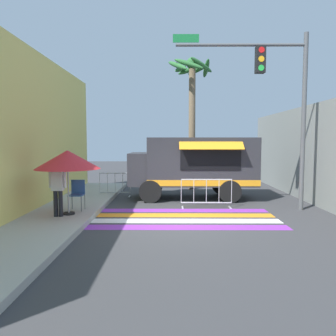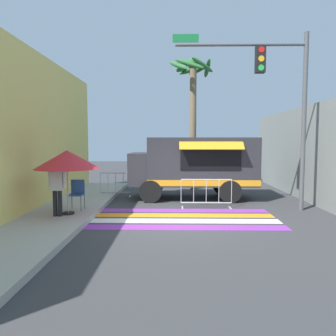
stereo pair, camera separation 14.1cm
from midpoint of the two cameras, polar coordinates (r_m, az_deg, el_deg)
ground_plane at (r=10.05m, az=1.78°, el=-9.41°), size 60.00×60.00×0.00m
sidewalk_left at (r=11.07m, az=-24.20°, el=-8.06°), size 4.40×16.00×0.17m
building_left_facade at (r=10.85m, az=-24.96°, el=5.88°), size 0.25×16.00×5.52m
concrete_wall_right at (r=13.91m, az=24.52°, el=2.20°), size 0.20×16.00×3.89m
crosswalk_painted at (r=10.57m, az=1.75°, el=-8.69°), size 6.40×2.84×0.01m
food_truck at (r=13.99m, az=4.48°, el=0.87°), size 5.28×2.73×2.60m
traffic_signal_pole at (r=12.26m, az=18.98°, el=12.73°), size 4.66×0.29×6.17m
patio_umbrella at (r=10.56m, az=-16.80°, el=1.39°), size 1.99×1.99×2.00m
folding_chair at (r=11.33m, az=-15.23°, el=-3.99°), size 0.45×0.45×0.99m
vendor_person at (r=10.44m, az=-18.38°, el=-2.79°), size 0.53×0.22×1.69m
barricade_front at (r=12.11m, az=7.01°, el=-4.48°), size 1.87×0.44×1.07m
barricade_side at (r=14.63m, az=-8.83°, el=-2.99°), size 1.38×0.44×1.07m
palm_tree at (r=16.85m, az=4.57°, el=12.48°), size 2.35×2.25×6.62m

